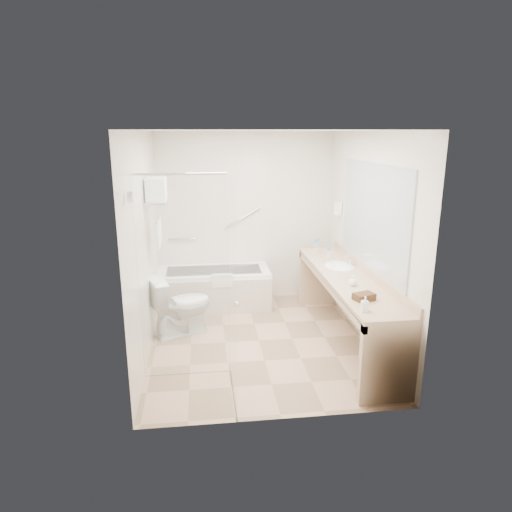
{
  "coord_description": "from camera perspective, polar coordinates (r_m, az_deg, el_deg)",
  "views": [
    {
      "loc": [
        -0.66,
        -5.1,
        2.48
      ],
      "look_at": [
        0.0,
        0.3,
        1.0
      ],
      "focal_mm": 32.0,
      "sensor_mm": 36.0,
      "label": 1
    }
  ],
  "objects": [
    {
      "name": "wall_front",
      "position": [
        3.77,
        3.49,
        -3.87
      ],
      "size": [
        2.6,
        0.1,
        2.5
      ],
      "primitive_type": "cube",
      "color": "silver",
      "rests_on": "ground"
    },
    {
      "name": "water_bottle_left",
      "position": [
        6.42,
        7.72,
        1.19
      ],
      "size": [
        0.06,
        0.06,
        0.2
      ],
      "rotation": [
        0.0,
        0.0,
        0.06
      ],
      "color": "silver",
      "rests_on": "vanity_counter"
    },
    {
      "name": "amenity_basket",
      "position": [
        4.73,
        13.34,
        -4.96
      ],
      "size": [
        0.24,
        0.19,
        0.07
      ],
      "primitive_type": "cube",
      "rotation": [
        0.0,
        0.0,
        0.31
      ],
      "color": "#462D19",
      "rests_on": "vanity_counter"
    },
    {
      "name": "wall_back",
      "position": [
        6.85,
        -1.32,
        4.86
      ],
      "size": [
        2.6,
        0.1,
        2.5
      ],
      "primitive_type": "cube",
      "color": "silver",
      "rests_on": "ground"
    },
    {
      "name": "toilet",
      "position": [
        5.84,
        -9.39,
        -6.1
      ],
      "size": [
        0.88,
        0.7,
        0.76
      ],
      "primitive_type": "imported",
      "rotation": [
        0.0,
        0.0,
        1.98
      ],
      "color": "white",
      "rests_on": "floor"
    },
    {
      "name": "wall_right",
      "position": [
        5.6,
        13.71,
        2.09
      ],
      "size": [
        0.1,
        3.2,
        2.5
      ],
      "primitive_type": "cube",
      "color": "silver",
      "rests_on": "ground"
    },
    {
      "name": "shower_enclosure",
      "position": [
        4.41,
        -6.24,
        -3.59
      ],
      "size": [
        0.96,
        0.91,
        2.11
      ],
      "color": "silver",
      "rests_on": "floor"
    },
    {
      "name": "water_bottle_mid",
      "position": [
        5.93,
        8.98,
        -0.03
      ],
      "size": [
        0.06,
        0.06,
        0.2
      ],
      "rotation": [
        0.0,
        0.0,
        0.19
      ],
      "color": "silver",
      "rests_on": "vanity_counter"
    },
    {
      "name": "grab_bar_short",
      "position": [
        6.84,
        -9.21,
        2.1
      ],
      "size": [
        0.4,
        0.03,
        0.03
      ],
      "primitive_type": "cylinder",
      "rotation": [
        0.0,
        1.57,
        0.0
      ],
      "color": "silver",
      "rests_on": "wall_back"
    },
    {
      "name": "wall_left",
      "position": [
        5.29,
        -13.72,
        1.32
      ],
      "size": [
        0.1,
        3.2,
        2.5
      ],
      "primitive_type": "cube",
      "color": "silver",
      "rests_on": "ground"
    },
    {
      "name": "floor",
      "position": [
        5.71,
        0.37,
        -10.52
      ],
      "size": [
        3.2,
        3.2,
        0.0
      ],
      "primitive_type": "plane",
      "color": "tan",
      "rests_on": "ground"
    },
    {
      "name": "drinking_glass_far",
      "position": [
        6.14,
        9.11,
        0.1
      ],
      "size": [
        0.1,
        0.1,
        0.1
      ],
      "primitive_type": "cylinder",
      "rotation": [
        0.0,
        0.0,
        -0.37
      ],
      "color": "silver",
      "rests_on": "vanity_counter"
    },
    {
      "name": "faucet",
      "position": [
        5.88,
        11.76,
        -0.41
      ],
      "size": [
        0.03,
        0.03,
        0.14
      ],
      "primitive_type": "cylinder",
      "color": "silver",
      "rests_on": "vanity_counter"
    },
    {
      "name": "soap_bottle_b",
      "position": [
        5.12,
        12.02,
        -3.19
      ],
      "size": [
        0.09,
        0.11,
        0.09
      ],
      "primitive_type": "imported",
      "rotation": [
        0.0,
        0.0,
        0.01
      ],
      "color": "white",
      "rests_on": "vanity_counter"
    },
    {
      "name": "towel_shelf",
      "position": [
        5.53,
        -12.3,
        7.31
      ],
      "size": [
        0.24,
        0.55,
        0.81
      ],
      "color": "silver",
      "rests_on": "wall_left"
    },
    {
      "name": "drinking_glass_near",
      "position": [
        5.7,
        9.51,
        -1.09
      ],
      "size": [
        0.09,
        0.09,
        0.1
      ],
      "primitive_type": "cylinder",
      "rotation": [
        0.0,
        0.0,
        -0.16
      ],
      "color": "silver",
      "rests_on": "vanity_counter"
    },
    {
      "name": "vanity_counter",
      "position": [
        5.55,
        11.17,
        -4.47
      ],
      "size": [
        0.55,
        2.7,
        0.95
      ],
      "color": "tan",
      "rests_on": "floor"
    },
    {
      "name": "hairdryer_unit",
      "position": [
        6.52,
        10.21,
        5.89
      ],
      "size": [
        0.08,
        0.1,
        0.18
      ],
      "primitive_type": "cube",
      "color": "white",
      "rests_on": "wall_right"
    },
    {
      "name": "sink",
      "position": [
        5.86,
        10.36,
        -1.5
      ],
      "size": [
        0.4,
        0.52,
        0.14
      ],
      "primitive_type": "ellipsoid",
      "color": "white",
      "rests_on": "vanity_counter"
    },
    {
      "name": "water_bottle_right",
      "position": [
        6.25,
        7.46,
        0.9
      ],
      "size": [
        0.07,
        0.07,
        0.22
      ],
      "rotation": [
        0.0,
        0.0,
        0.21
      ],
      "color": "silver",
      "rests_on": "vanity_counter"
    },
    {
      "name": "ceiling",
      "position": [
        5.15,
        0.42,
        15.43
      ],
      "size": [
        2.6,
        3.2,
        0.1
      ],
      "primitive_type": "cube",
      "color": "white",
      "rests_on": "wall_back"
    },
    {
      "name": "soap_bottle_a",
      "position": [
        4.44,
        13.43,
        -6.31
      ],
      "size": [
        0.08,
        0.15,
        0.07
      ],
      "primitive_type": "imported",
      "rotation": [
        0.0,
        0.0,
        -0.13
      ],
      "color": "white",
      "rests_on": "vanity_counter"
    },
    {
      "name": "mirror",
      "position": [
        5.4,
        14.35,
        4.82
      ],
      "size": [
        0.02,
        2.0,
        1.2
      ],
      "primitive_type": "cube",
      "color": "#A5ABB1",
      "rests_on": "wall_right"
    },
    {
      "name": "grab_bar_long",
      "position": [
        6.8,
        -1.7,
        4.79
      ],
      "size": [
        0.53,
        0.03,
        0.33
      ],
      "primitive_type": "cylinder",
      "rotation": [
        0.0,
        1.05,
        0.0
      ],
      "color": "silver",
      "rests_on": "wall_back"
    },
    {
      "name": "bathtub",
      "position": [
        6.72,
        -5.22,
        -4.01
      ],
      "size": [
        1.6,
        0.73,
        0.59
      ],
      "color": "white",
      "rests_on": "floor"
    }
  ]
}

